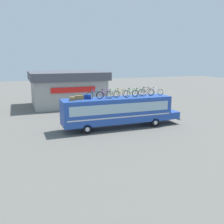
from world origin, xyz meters
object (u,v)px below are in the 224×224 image
object	(u,v)px
luggage_bag_1	(72,99)
rooftop_bicycle_6	(139,93)
luggage_bag_3	(87,97)
bus	(119,110)
rooftop_bicycle_5	(131,93)
rooftop_bicycle_2	(105,95)
rooftop_bicycle_8	(156,92)
rooftop_bicycle_3	(112,94)
rooftop_bicycle_7	(146,92)
luggage_bag_2	(80,97)
rooftop_bicycle_1	(95,95)
rooftop_bicycle_4	(120,93)

from	to	relation	value
luggage_bag_1	rooftop_bicycle_6	bearing A→B (deg)	0.76
luggage_bag_1	luggage_bag_3	size ratio (longest dim) A/B	0.68
rooftop_bicycle_6	bus	bearing A→B (deg)	178.98
luggage_bag_3	rooftop_bicycle_5	size ratio (longest dim) A/B	0.44
rooftop_bicycle_2	rooftop_bicycle_8	world-z (taller)	rooftop_bicycle_2
rooftop_bicycle_5	rooftop_bicycle_8	size ratio (longest dim) A/B	0.98
rooftop_bicycle_3	rooftop_bicycle_6	size ratio (longest dim) A/B	1.00
bus	rooftop_bicycle_5	world-z (taller)	rooftop_bicycle_5
bus	rooftop_bicycle_7	distance (m)	3.59
rooftop_bicycle_6	rooftop_bicycle_3	bearing A→B (deg)	-179.89
luggage_bag_1	rooftop_bicycle_3	distance (m)	4.03
luggage_bag_2	rooftop_bicycle_1	bearing A→B (deg)	-3.28
rooftop_bicycle_1	rooftop_bicycle_7	distance (m)	5.68
rooftop_bicycle_1	rooftop_bicycle_8	bearing A→B (deg)	-0.89
rooftop_bicycle_5	rooftop_bicycle_8	bearing A→B (deg)	2.44
rooftop_bicycle_3	rooftop_bicycle_4	distance (m)	1.11
luggage_bag_1	rooftop_bicycle_1	bearing A→B (deg)	3.26
rooftop_bicycle_4	rooftop_bicycle_6	world-z (taller)	rooftop_bicycle_6
luggage_bag_1	luggage_bag_3	world-z (taller)	luggage_bag_3
luggage_bag_2	rooftop_bicycle_2	xyz separation A→B (m)	(2.42, -0.36, 0.19)
rooftop_bicycle_3	rooftop_bicycle_6	bearing A→B (deg)	0.11
bus	luggage_bag_1	distance (m)	4.93
luggage_bag_2	rooftop_bicycle_3	distance (m)	3.28
rooftop_bicycle_3	rooftop_bicycle_7	distance (m)	3.87
luggage_bag_2	rooftop_bicycle_6	xyz separation A→B (m)	(6.19, -0.12, 0.16)
luggage_bag_1	rooftop_bicycle_6	xyz separation A→B (m)	(6.94, 0.09, 0.20)
luggage_bag_3	rooftop_bicycle_2	size ratio (longest dim) A/B	0.43
rooftop_bicycle_2	rooftop_bicycle_6	world-z (taller)	rooftop_bicycle_2
rooftop_bicycle_5	luggage_bag_1	bearing A→B (deg)	179.03
rooftop_bicycle_1	rooftop_bicycle_3	world-z (taller)	rooftop_bicycle_1
luggage_bag_2	rooftop_bicycle_2	size ratio (longest dim) A/B	0.45
bus	rooftop_bicycle_1	size ratio (longest dim) A/B	7.34
rooftop_bicycle_8	luggage_bag_2	bearing A→B (deg)	178.68
bus	rooftop_bicycle_8	world-z (taller)	rooftop_bicycle_8
rooftop_bicycle_2	rooftop_bicycle_7	bearing A→B (deg)	6.32
luggage_bag_2	rooftop_bicycle_8	xyz separation A→B (m)	(8.11, -0.19, 0.16)
rooftop_bicycle_4	bus	bearing A→B (deg)	-130.12
luggage_bag_1	rooftop_bicycle_5	size ratio (longest dim) A/B	0.30
rooftop_bicycle_3	rooftop_bicycle_6	xyz separation A→B (m)	(2.91, 0.01, -0.01)
rooftop_bicycle_1	rooftop_bicycle_5	xyz separation A→B (m)	(3.75, -0.23, 0.00)
rooftop_bicycle_4	rooftop_bicycle_6	distance (m)	1.94
luggage_bag_3	rooftop_bicycle_7	world-z (taller)	rooftop_bicycle_7
rooftop_bicycle_8	rooftop_bicycle_5	bearing A→B (deg)	-177.56
rooftop_bicycle_5	rooftop_bicycle_7	bearing A→B (deg)	13.89
luggage_bag_2	rooftop_bicycle_8	size ratio (longest dim) A/B	0.44
bus	rooftop_bicycle_8	bearing A→B (deg)	-1.50
luggage_bag_1	rooftop_bicycle_2	distance (m)	3.17
luggage_bag_2	rooftop_bicycle_4	xyz separation A→B (m)	(4.30, 0.31, 0.16)
luggage_bag_2	rooftop_bicycle_4	bearing A→B (deg)	4.17
rooftop_bicycle_6	rooftop_bicycle_8	size ratio (longest dim) A/B	0.95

